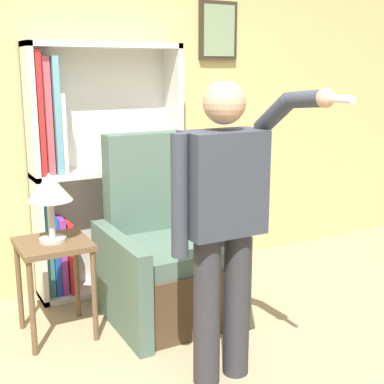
{
  "coord_description": "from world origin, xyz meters",
  "views": [
    {
      "loc": [
        -1.46,
        -2.03,
        1.75
      ],
      "look_at": [
        0.04,
        0.73,
        1.01
      ],
      "focal_mm": 50.0,
      "sensor_mm": 36.0,
      "label": 1
    }
  ],
  "objects_px": {
    "armchair": "(164,262)",
    "table_lamp": "(50,190)",
    "person_standing": "(224,216)",
    "side_table": "(54,259)",
    "bookcase": "(91,173)"
  },
  "relations": [
    {
      "from": "armchair",
      "to": "side_table",
      "type": "bearing_deg",
      "value": 176.09
    },
    {
      "from": "person_standing",
      "to": "bookcase",
      "type": "bearing_deg",
      "value": 98.5
    },
    {
      "from": "bookcase",
      "to": "side_table",
      "type": "bearing_deg",
      "value": -127.35
    },
    {
      "from": "armchair",
      "to": "person_standing",
      "type": "xyz_separation_m",
      "value": [
        -0.07,
        -0.91,
        0.58
      ]
    },
    {
      "from": "person_standing",
      "to": "table_lamp",
      "type": "distance_m",
      "value": 1.19
    },
    {
      "from": "armchair",
      "to": "person_standing",
      "type": "relative_size",
      "value": 0.77
    },
    {
      "from": "side_table",
      "to": "table_lamp",
      "type": "relative_size",
      "value": 1.45
    },
    {
      "from": "bookcase",
      "to": "side_table",
      "type": "xyz_separation_m",
      "value": [
        -0.46,
        -0.6,
        -0.42
      ]
    },
    {
      "from": "person_standing",
      "to": "side_table",
      "type": "distance_m",
      "value": 1.26
    },
    {
      "from": "bookcase",
      "to": "side_table",
      "type": "distance_m",
      "value": 0.87
    },
    {
      "from": "armchair",
      "to": "bookcase",
      "type": "bearing_deg",
      "value": 114.71
    },
    {
      "from": "person_standing",
      "to": "side_table",
      "type": "xyz_separation_m",
      "value": [
        -0.69,
        0.96,
        -0.43
      ]
    },
    {
      "from": "bookcase",
      "to": "person_standing",
      "type": "relative_size",
      "value": 1.15
    },
    {
      "from": "side_table",
      "to": "armchair",
      "type": "bearing_deg",
      "value": -3.91
    },
    {
      "from": "armchair",
      "to": "table_lamp",
      "type": "distance_m",
      "value": 0.97
    }
  ]
}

